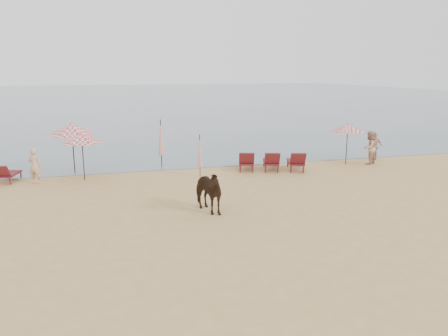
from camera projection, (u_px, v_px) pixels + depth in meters
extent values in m
plane|color=tan|center=(269.00, 240.00, 12.81)|extent=(120.00, 120.00, 0.00)
cube|color=#51606B|center=(125.00, 95.00, 88.04)|extent=(160.00, 140.00, 0.06)
cube|color=maroon|center=(9.00, 174.00, 19.55)|extent=(0.90, 1.46, 0.08)
cube|color=maroon|center=(2.00, 172.00, 18.78)|extent=(0.71, 0.57, 0.60)
cube|color=maroon|center=(246.00, 162.00, 21.92)|extent=(1.16, 1.72, 0.09)
cube|color=maroon|center=(247.00, 159.00, 21.03)|extent=(0.85, 0.71, 0.69)
cube|color=maroon|center=(271.00, 162.00, 21.88)|extent=(1.16, 1.72, 0.09)
cube|color=maroon|center=(272.00, 159.00, 20.99)|extent=(0.85, 0.71, 0.69)
cube|color=maroon|center=(295.00, 162.00, 21.85)|extent=(1.16, 1.72, 0.09)
cube|color=maroon|center=(298.00, 159.00, 20.96)|extent=(0.85, 0.71, 0.69)
cylinder|color=black|center=(83.00, 159.00, 19.66)|extent=(0.04, 0.04, 1.97)
cone|color=red|center=(82.00, 138.00, 19.46)|extent=(1.88, 1.88, 0.40)
sphere|color=black|center=(81.00, 134.00, 19.42)|extent=(0.07, 0.07, 0.07)
cylinder|color=black|center=(73.00, 151.00, 20.95)|extent=(0.05, 0.05, 2.22)
cone|color=red|center=(72.00, 129.00, 20.72)|extent=(1.96, 2.00, 0.67)
sphere|color=black|center=(71.00, 124.00, 20.67)|extent=(0.08, 0.08, 0.08)
cylinder|color=black|center=(347.00, 146.00, 23.00)|extent=(0.04, 0.04, 2.00)
cone|color=red|center=(348.00, 128.00, 22.80)|extent=(1.78, 1.78, 0.40)
sphere|color=black|center=(348.00, 124.00, 22.76)|extent=(0.07, 0.07, 0.07)
cylinder|color=black|center=(161.00, 143.00, 22.50)|extent=(0.05, 0.05, 2.44)
cone|color=red|center=(161.00, 137.00, 22.43)|extent=(0.30, 0.30, 1.83)
cylinder|color=black|center=(200.00, 156.00, 20.34)|extent=(0.04, 0.04, 1.99)
cone|color=red|center=(200.00, 151.00, 20.28)|extent=(0.24, 0.24, 1.49)
imported|color=black|center=(206.00, 191.00, 15.22)|extent=(1.36, 2.00, 1.55)
imported|color=tan|center=(35.00, 166.00, 19.07)|extent=(0.68, 0.56, 1.60)
imported|color=tan|center=(369.00, 148.00, 23.09)|extent=(1.07, 0.99, 1.78)
imported|color=tan|center=(375.00, 146.00, 24.17)|extent=(0.93, 0.43, 1.56)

